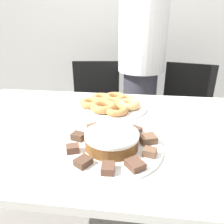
% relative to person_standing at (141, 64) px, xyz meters
% --- Properties ---
extents(wall_back, '(8.00, 0.05, 2.60)m').
position_rel_person_standing_xyz_m(wall_back, '(-0.05, 0.63, 0.44)').
color(wall_back, beige).
rests_on(wall_back, ground_plane).
extents(table, '(1.73, 0.91, 0.77)m').
position_rel_person_standing_xyz_m(table, '(-0.05, -0.93, -0.18)').
color(table, silver).
rests_on(table, ground_plane).
extents(person_standing, '(0.37, 0.37, 1.65)m').
position_rel_person_standing_xyz_m(person_standing, '(0.00, 0.00, 0.00)').
color(person_standing, '#383842').
rests_on(person_standing, ground_plane).
extents(office_chair_left, '(0.49, 0.49, 0.87)m').
position_rel_person_standing_xyz_m(office_chair_left, '(-0.36, -0.09, -0.46)').
color(office_chair_left, black).
rests_on(office_chair_left, ground_plane).
extents(office_chair_right, '(0.53, 0.53, 0.87)m').
position_rel_person_standing_xyz_m(office_chair_right, '(0.37, -0.10, -0.46)').
color(office_chair_right, black).
rests_on(office_chair_right, ground_plane).
extents(plate_cake, '(0.37, 0.37, 0.01)m').
position_rel_person_standing_xyz_m(plate_cake, '(-0.10, -1.10, -0.09)').
color(plate_cake, white).
rests_on(plate_cake, table).
extents(plate_donuts, '(0.37, 0.37, 0.01)m').
position_rel_person_standing_xyz_m(plate_donuts, '(-0.15, -0.70, -0.09)').
color(plate_donuts, white).
rests_on(plate_donuts, table).
extents(frosted_cake, '(0.20, 0.20, 0.06)m').
position_rel_person_standing_xyz_m(frosted_cake, '(-0.10, -1.10, -0.06)').
color(frosted_cake, brown).
rests_on(frosted_cake, plate_cake).
extents(lamington_0, '(0.06, 0.06, 0.02)m').
position_rel_person_standing_xyz_m(lamington_0, '(-0.18, -1.22, -0.07)').
color(lamington_0, '#513828').
rests_on(lamington_0, plate_cake).
extents(lamington_1, '(0.04, 0.05, 0.02)m').
position_rel_person_standing_xyz_m(lamington_1, '(-0.09, -1.24, -0.07)').
color(lamington_1, brown).
rests_on(lamington_1, plate_cake).
extents(lamington_2, '(0.07, 0.07, 0.02)m').
position_rel_person_standing_xyz_m(lamington_2, '(-0.01, -1.21, -0.07)').
color(lamington_2, brown).
rests_on(lamington_2, plate_cake).
extents(lamington_3, '(0.05, 0.05, 0.03)m').
position_rel_person_standing_xyz_m(lamington_3, '(0.04, -1.14, -0.07)').
color(lamington_3, brown).
rests_on(lamington_3, plate_cake).
extents(lamington_4, '(0.07, 0.07, 0.03)m').
position_rel_person_standing_xyz_m(lamington_4, '(0.03, -1.05, -0.07)').
color(lamington_4, brown).
rests_on(lamington_4, plate_cake).
extents(lamington_5, '(0.07, 0.07, 0.02)m').
position_rel_person_standing_xyz_m(lamington_5, '(-0.02, -0.98, -0.07)').
color(lamington_5, brown).
rests_on(lamington_5, plate_cake).
extents(lamington_6, '(0.04, 0.05, 0.03)m').
position_rel_person_standing_xyz_m(lamington_6, '(-0.11, -0.96, -0.07)').
color(lamington_6, brown).
rests_on(lamington_6, plate_cake).
extents(lamington_7, '(0.07, 0.07, 0.03)m').
position_rel_person_standing_xyz_m(lamington_7, '(-0.19, -0.99, -0.07)').
color(lamington_7, brown).
rests_on(lamington_7, plate_cake).
extents(lamington_8, '(0.06, 0.05, 0.03)m').
position_rel_person_standing_xyz_m(lamington_8, '(-0.23, -1.06, -0.07)').
color(lamington_8, '#513828').
rests_on(lamington_8, plate_cake).
extents(lamington_9, '(0.05, 0.05, 0.03)m').
position_rel_person_standing_xyz_m(lamington_9, '(-0.23, -1.15, -0.07)').
color(lamington_9, brown).
rests_on(lamington_9, plate_cake).
extents(donut_0, '(0.10, 0.10, 0.03)m').
position_rel_person_standing_xyz_m(donut_0, '(-0.15, -0.70, -0.07)').
color(donut_0, '#D18E4C').
rests_on(donut_0, plate_donuts).
extents(donut_1, '(0.11, 0.11, 0.03)m').
position_rel_person_standing_xyz_m(donut_1, '(-0.08, -0.64, -0.07)').
color(donut_1, '#C68447').
rests_on(donut_1, plate_donuts).
extents(donut_2, '(0.13, 0.13, 0.03)m').
position_rel_person_standing_xyz_m(donut_2, '(-0.14, -0.62, -0.07)').
color(donut_2, '#C68447').
rests_on(donut_2, plate_donuts).
extents(donut_3, '(0.11, 0.11, 0.03)m').
position_rel_person_standing_xyz_m(donut_3, '(-0.22, -0.63, -0.07)').
color(donut_3, tan).
rests_on(donut_3, plate_donuts).
extents(donut_4, '(0.11, 0.11, 0.03)m').
position_rel_person_standing_xyz_m(donut_4, '(-0.26, -0.72, -0.07)').
color(donut_4, '#D18E4C').
rests_on(donut_4, plate_donuts).
extents(donut_5, '(0.13, 0.13, 0.04)m').
position_rel_person_standing_xyz_m(donut_5, '(-0.18, -0.77, -0.06)').
color(donut_5, '#C68447').
rests_on(donut_5, plate_donuts).
extents(donut_6, '(0.12, 0.12, 0.03)m').
position_rel_person_standing_xyz_m(donut_6, '(-0.12, -0.80, -0.07)').
color(donut_6, '#C68447').
rests_on(donut_6, plate_donuts).
extents(donut_7, '(0.11, 0.11, 0.04)m').
position_rel_person_standing_xyz_m(donut_7, '(-0.06, -0.72, -0.06)').
color(donut_7, '#E5AD66').
rests_on(donut_7, plate_donuts).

